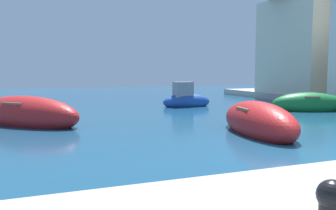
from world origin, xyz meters
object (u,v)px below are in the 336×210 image
object	(u,v)px
moored_boat_0	(186,100)
moored_boat_3	(258,122)
waterfront_building_annex	(311,39)
mooring_bollard	(332,209)
moored_boat_4	(308,104)
moored_boat_2	(25,114)

from	to	relation	value
moored_boat_0	moored_boat_3	distance (m)	9.47
moored_boat_0	waterfront_building_annex	world-z (taller)	waterfront_building_annex
mooring_bollard	moored_boat_3	bearing A→B (deg)	59.03
moored_boat_0	moored_boat_4	size ratio (longest dim) A/B	0.73
moored_boat_2	mooring_bollard	distance (m)	13.07
moored_boat_0	moored_boat_3	bearing A→B (deg)	-96.95
moored_boat_3	waterfront_building_annex	size ratio (longest dim) A/B	0.57
moored_boat_3	moored_boat_4	distance (m)	8.40
moored_boat_3	waterfront_building_annex	xyz separation A→B (m)	(12.42, 10.91, 4.23)
moored_boat_2	moored_boat_3	distance (m)	9.28
moored_boat_0	moored_boat_4	distance (m)	7.07
moored_boat_0	waterfront_building_annex	bearing A→B (deg)	8.94
moored_boat_0	moored_boat_3	world-z (taller)	moored_boat_0
moored_boat_3	mooring_bollard	world-z (taller)	mooring_bollard
moored_boat_2	waterfront_building_annex	bearing A→B (deg)	-117.61
moored_boat_4	waterfront_building_annex	size ratio (longest dim) A/B	0.52
moored_boat_4	mooring_bollard	xyz separation A→B (m)	(-11.35, -12.50, 0.50)
moored_boat_0	mooring_bollard	xyz separation A→B (m)	(-5.87, -16.95, 0.45)
moored_boat_0	moored_boat_2	world-z (taller)	moored_boat_0
waterfront_building_annex	mooring_bollard	distance (m)	25.38
moored_boat_3	mooring_bollard	bearing A→B (deg)	157.70
moored_boat_0	moored_boat_2	distance (m)	10.04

